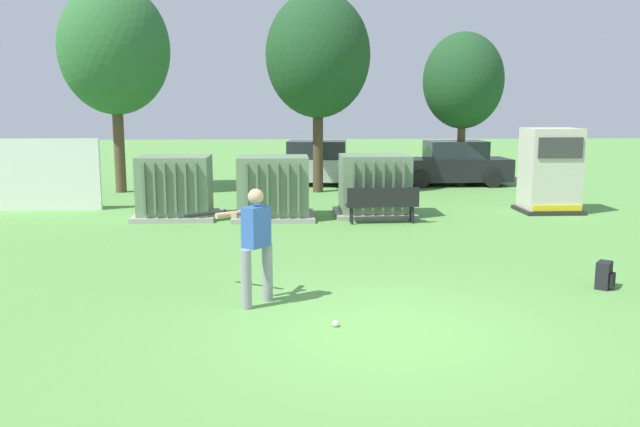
{
  "coord_description": "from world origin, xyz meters",
  "views": [
    {
      "loc": [
        -1.31,
        -8.27,
        2.95
      ],
      "look_at": [
        -0.7,
        3.5,
        1.0
      ],
      "focal_mm": 37.26,
      "sensor_mm": 36.0,
      "label": 1
    }
  ],
  "objects": [
    {
      "name": "ground_plane",
      "position": [
        0.0,
        0.0,
        0.0
      ],
      "size": [
        96.0,
        96.0,
        0.0
      ],
      "primitive_type": "plane",
      "color": "#5B9947"
    },
    {
      "name": "parked_car_leftmost",
      "position": [
        -0.27,
        16.01,
        0.75
      ],
      "size": [
        4.37,
        2.28,
        1.62
      ],
      "color": "#B2B2B7",
      "rests_on": "ground"
    },
    {
      "name": "parked_car_left_of_center",
      "position": [
        4.78,
        15.7,
        0.75
      ],
      "size": [
        4.23,
        1.98,
        1.62
      ],
      "color": "black",
      "rests_on": "ground"
    },
    {
      "name": "transformer_mid_west",
      "position": [
        -1.64,
        8.79,
        0.79
      ],
      "size": [
        2.1,
        1.7,
        1.62
      ],
      "color": "#9E9B93",
      "rests_on": "ground"
    },
    {
      "name": "fence_panel",
      "position": [
        -8.9,
        10.5,
        1.0
      ],
      "size": [
        4.8,
        0.12,
        2.0
      ],
      "primitive_type": "cube",
      "color": "white",
      "rests_on": "ground"
    },
    {
      "name": "tree_left",
      "position": [
        -6.87,
        14.29,
        4.7
      ],
      "size": [
        3.58,
        3.58,
        6.84
      ],
      "color": "brown",
      "rests_on": "ground"
    },
    {
      "name": "park_bench",
      "position": [
        1.09,
        7.92,
        0.54
      ],
      "size": [
        1.81,
        0.46,
        0.92
      ],
      "color": "black",
      "rests_on": "ground"
    },
    {
      "name": "generator_enclosure",
      "position": [
        5.93,
        9.49,
        1.14
      ],
      "size": [
        1.6,
        1.4,
        2.3
      ],
      "color": "#262626",
      "rests_on": "ground"
    },
    {
      "name": "backpack",
      "position": [
        3.82,
        1.88,
        0.21
      ],
      "size": [
        0.37,
        0.38,
        0.44
      ],
      "color": "black",
      "rests_on": "ground"
    },
    {
      "name": "tree_center_left",
      "position": [
        -0.22,
        14.02,
        4.51
      ],
      "size": [
        3.44,
        3.44,
        6.57
      ],
      "color": "#4C3828",
      "rests_on": "ground"
    },
    {
      "name": "transformer_west",
      "position": [
        -4.18,
        9.0,
        0.79
      ],
      "size": [
        2.1,
        1.7,
        1.62
      ],
      "color": "#9E9B93",
      "rests_on": "ground"
    },
    {
      "name": "sports_ball",
      "position": [
        -0.66,
        0.23,
        0.04
      ],
      "size": [
        0.09,
        0.09,
        0.09
      ],
      "primitive_type": "sphere",
      "color": "white",
      "rests_on": "ground"
    },
    {
      "name": "transformer_mid_east",
      "position": [
        1.04,
        9.13,
        0.79
      ],
      "size": [
        2.1,
        1.7,
        1.62
      ],
      "color": "#9E9B93",
      "rests_on": "ground"
    },
    {
      "name": "tree_center_right",
      "position": [
        5.03,
        15.49,
        3.75
      ],
      "size": [
        2.86,
        2.86,
        5.47
      ],
      "color": "brown",
      "rests_on": "ground"
    },
    {
      "name": "batter",
      "position": [
        -1.79,
        1.32,
        0.98
      ],
      "size": [
        1.41,
        1.21,
        1.74
      ],
      "color": "gray",
      "rests_on": "ground"
    }
  ]
}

